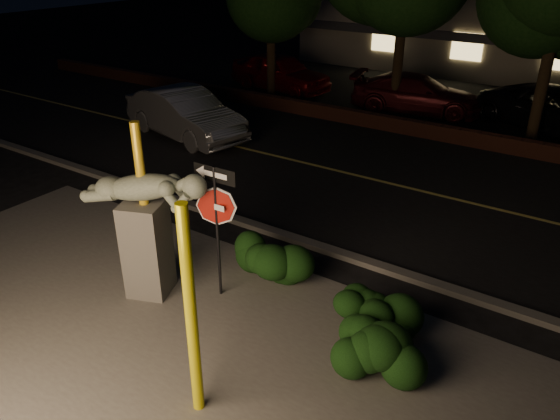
{
  "coord_description": "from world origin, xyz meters",
  "views": [
    {
      "loc": [
        5.23,
        -5.89,
        5.91
      ],
      "look_at": [
        0.35,
        1.32,
        1.6
      ],
      "focal_mm": 35.0,
      "sensor_mm": 36.0,
      "label": 1
    }
  ],
  "objects_px": {
    "silver_sedan": "(185,114)",
    "parked_car_red": "(281,72)",
    "signpost": "(216,207)",
    "sculpture": "(146,220)",
    "yellow_pole_left": "(145,213)",
    "parked_car_dark": "(558,110)",
    "yellow_pole_right": "(191,315)",
    "parked_car_darkred": "(416,94)"
  },
  "relations": [
    {
      "from": "silver_sedan",
      "to": "parked_car_red",
      "type": "relative_size",
      "value": 1.03
    },
    {
      "from": "silver_sedan",
      "to": "parked_car_red",
      "type": "bearing_deg",
      "value": 20.08
    },
    {
      "from": "parked_car_red",
      "to": "parked_car_dark",
      "type": "distance_m",
      "value": 11.06
    },
    {
      "from": "parked_car_red",
      "to": "signpost",
      "type": "bearing_deg",
      "value": -143.42
    },
    {
      "from": "sculpture",
      "to": "parked_car_red",
      "type": "height_order",
      "value": "sculpture"
    },
    {
      "from": "parked_car_dark",
      "to": "yellow_pole_left",
      "type": "bearing_deg",
      "value": -171.51
    },
    {
      "from": "yellow_pole_left",
      "to": "silver_sedan",
      "type": "distance_m",
      "value": 9.07
    },
    {
      "from": "yellow_pole_right",
      "to": "parked_car_darkred",
      "type": "bearing_deg",
      "value": 100.98
    },
    {
      "from": "yellow_pole_left",
      "to": "sculpture",
      "type": "height_order",
      "value": "yellow_pole_left"
    },
    {
      "from": "silver_sedan",
      "to": "parked_car_red",
      "type": "distance_m",
      "value": 7.12
    },
    {
      "from": "sculpture",
      "to": "silver_sedan",
      "type": "relative_size",
      "value": 0.51
    },
    {
      "from": "sculpture",
      "to": "parked_car_dark",
      "type": "relative_size",
      "value": 0.46
    },
    {
      "from": "yellow_pole_left",
      "to": "sculpture",
      "type": "relative_size",
      "value": 1.34
    },
    {
      "from": "yellow_pole_right",
      "to": "sculpture",
      "type": "distance_m",
      "value": 3.08
    },
    {
      "from": "yellow_pole_left",
      "to": "yellow_pole_right",
      "type": "distance_m",
      "value": 3.08
    },
    {
      "from": "yellow_pole_right",
      "to": "parked_car_red",
      "type": "relative_size",
      "value": 0.69
    },
    {
      "from": "sculpture",
      "to": "parked_car_dark",
      "type": "distance_m",
      "value": 15.23
    },
    {
      "from": "silver_sedan",
      "to": "parked_car_red",
      "type": "xyz_separation_m",
      "value": [
        -0.97,
        7.05,
        0.0
      ]
    },
    {
      "from": "signpost",
      "to": "sculpture",
      "type": "xyz_separation_m",
      "value": [
        -1.09,
        -0.63,
        -0.3
      ]
    },
    {
      "from": "signpost",
      "to": "parked_car_red",
      "type": "xyz_separation_m",
      "value": [
        -7.74,
        13.44,
        -1.02
      ]
    },
    {
      "from": "sculpture",
      "to": "parked_car_red",
      "type": "bearing_deg",
      "value": 93.55
    },
    {
      "from": "signpost",
      "to": "sculpture",
      "type": "distance_m",
      "value": 1.3
    },
    {
      "from": "signpost",
      "to": "sculpture",
      "type": "bearing_deg",
      "value": -152.31
    },
    {
      "from": "yellow_pole_right",
      "to": "parked_car_darkred",
      "type": "relative_size",
      "value": 0.66
    },
    {
      "from": "parked_car_dark",
      "to": "sculpture",
      "type": "bearing_deg",
      "value": -171.53
    },
    {
      "from": "yellow_pole_left",
      "to": "signpost",
      "type": "xyz_separation_m",
      "value": [
        1.09,
        0.63,
        0.17
      ]
    },
    {
      "from": "silver_sedan",
      "to": "parked_car_red",
      "type": "height_order",
      "value": "same"
    },
    {
      "from": "silver_sedan",
      "to": "parked_car_dark",
      "type": "height_order",
      "value": "silver_sedan"
    },
    {
      "from": "sculpture",
      "to": "yellow_pole_left",
      "type": "bearing_deg",
      "value": -2.71
    },
    {
      "from": "signpost",
      "to": "sculpture",
      "type": "relative_size",
      "value": 1.04
    },
    {
      "from": "yellow_pole_left",
      "to": "signpost",
      "type": "distance_m",
      "value": 1.27
    },
    {
      "from": "yellow_pole_right",
      "to": "signpost",
      "type": "height_order",
      "value": "yellow_pole_right"
    },
    {
      "from": "yellow_pole_left",
      "to": "parked_car_dark",
      "type": "distance_m",
      "value": 15.24
    },
    {
      "from": "yellow_pole_left",
      "to": "parked_car_dark",
      "type": "height_order",
      "value": "yellow_pole_left"
    },
    {
      "from": "silver_sedan",
      "to": "signpost",
      "type": "bearing_deg",
      "value": -121.02
    },
    {
      "from": "silver_sedan",
      "to": "parked_car_darkred",
      "type": "bearing_deg",
      "value": -23.94
    },
    {
      "from": "yellow_pole_right",
      "to": "parked_car_red",
      "type": "xyz_separation_m",
      "value": [
        -9.24,
        15.74,
        -0.81
      ]
    },
    {
      "from": "sculpture",
      "to": "silver_sedan",
      "type": "bearing_deg",
      "value": 107.26
    },
    {
      "from": "signpost",
      "to": "parked_car_dark",
      "type": "bearing_deg",
      "value": 74.44
    },
    {
      "from": "yellow_pole_left",
      "to": "signpost",
      "type": "height_order",
      "value": "yellow_pole_left"
    },
    {
      "from": "parked_car_red",
      "to": "yellow_pole_left",
      "type": "bearing_deg",
      "value": -148.04
    },
    {
      "from": "sculpture",
      "to": "parked_car_dark",
      "type": "xyz_separation_m",
      "value": [
        4.4,
        14.56,
        -0.77
      ]
    }
  ]
}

